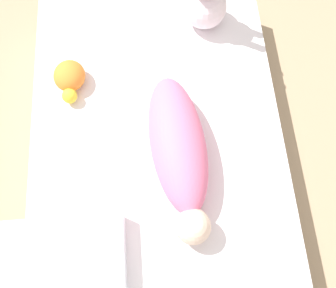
# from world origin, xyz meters

# --- Properties ---
(ground_plane) EXTENTS (12.00, 12.00, 0.00)m
(ground_plane) POSITION_xyz_m (0.00, 0.00, 0.00)
(ground_plane) COLOR #9E8466
(bed_mattress) EXTENTS (1.36, 0.88, 0.19)m
(bed_mattress) POSITION_xyz_m (0.00, 0.00, 0.10)
(bed_mattress) COLOR white
(bed_mattress) RESTS_ON ground_plane
(swaddled_baby) EXTENTS (0.58, 0.22, 0.16)m
(swaddled_baby) POSITION_xyz_m (0.04, 0.07, 0.27)
(swaddled_baby) COLOR pink
(swaddled_baby) RESTS_ON bed_mattress
(pillow) EXTENTS (0.35, 0.38, 0.08)m
(pillow) POSITION_xyz_m (0.41, -0.31, 0.23)
(pillow) COLOR white
(pillow) RESTS_ON bed_mattress
(bunny_plush) EXTENTS (0.17, 0.17, 0.36)m
(bunny_plush) POSITION_xyz_m (-0.53, 0.22, 0.31)
(bunny_plush) COLOR silver
(bunny_plush) RESTS_ON bed_mattress
(turtle_plush) EXTENTS (0.17, 0.11, 0.09)m
(turtle_plush) POSITION_xyz_m (-0.28, -0.30, 0.24)
(turtle_plush) COLOR orange
(turtle_plush) RESTS_ON bed_mattress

